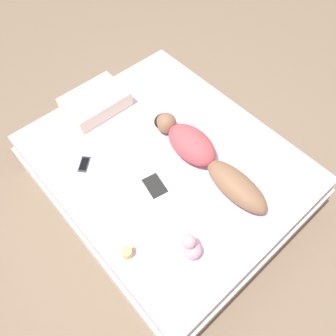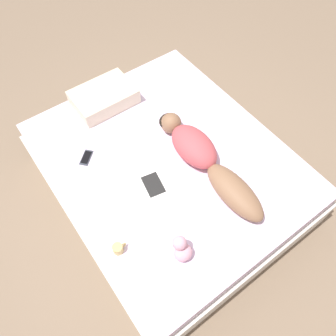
{
  "view_description": "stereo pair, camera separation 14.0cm",
  "coord_description": "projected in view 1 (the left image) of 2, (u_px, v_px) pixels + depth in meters",
  "views": [
    {
      "loc": [
        -1.05,
        -1.2,
        2.83
      ],
      "look_at": [
        -0.08,
        -0.12,
        0.6
      ],
      "focal_mm": 35.0,
      "sensor_mm": 36.0,
      "label": 1
    },
    {
      "loc": [
        -0.94,
        -1.29,
        2.83
      ],
      "look_at": [
        -0.08,
        -0.12,
        0.6
      ],
      "focal_mm": 35.0,
      "sensor_mm": 36.0,
      "label": 2
    }
  ],
  "objects": [
    {
      "name": "pillow",
      "position": [
        95.0,
        102.0,
        3.03
      ],
      "size": [
        0.56,
        0.4,
        0.15
      ],
      "color": "beige",
      "rests_on": "bed"
    },
    {
      "name": "open_magazine",
      "position": [
        144.0,
        192.0,
        2.6
      ],
      "size": [
        0.47,
        0.37,
        0.01
      ],
      "rotation": [
        0.0,
        0.0,
        -0.19
      ],
      "color": "white",
      "rests_on": "bed"
    },
    {
      "name": "plush_toy",
      "position": [
        191.0,
        248.0,
        2.26
      ],
      "size": [
        0.13,
        0.16,
        0.2
      ],
      "color": "#DB9EB2",
      "rests_on": "bed"
    },
    {
      "name": "coffee_mug",
      "position": [
        127.0,
        253.0,
        2.29
      ],
      "size": [
        0.11,
        0.07,
        0.08
      ],
      "color": "tan",
      "rests_on": "bed"
    },
    {
      "name": "person",
      "position": [
        203.0,
        156.0,
        2.67
      ],
      "size": [
        0.3,
        1.25,
        0.22
      ],
      "rotation": [
        0.0,
        0.0,
        -0.02
      ],
      "color": "brown",
      "rests_on": "bed"
    },
    {
      "name": "bed",
      "position": [
        166.0,
        174.0,
        3.02
      ],
      "size": [
        1.88,
        2.27,
        0.55
      ],
      "color": "beige",
      "rests_on": "ground_plane"
    },
    {
      "name": "cell_phone",
      "position": [
        84.0,
        164.0,
        2.74
      ],
      "size": [
        0.17,
        0.16,
        0.01
      ],
      "rotation": [
        0.0,
        0.0,
        -0.84
      ],
      "color": "#333842",
      "rests_on": "bed"
    },
    {
      "name": "ground_plane",
      "position": [
        166.0,
        189.0,
        3.24
      ],
      "size": [
        12.0,
        12.0,
        0.0
      ],
      "primitive_type": "plane",
      "color": "#7A6651"
    }
  ]
}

